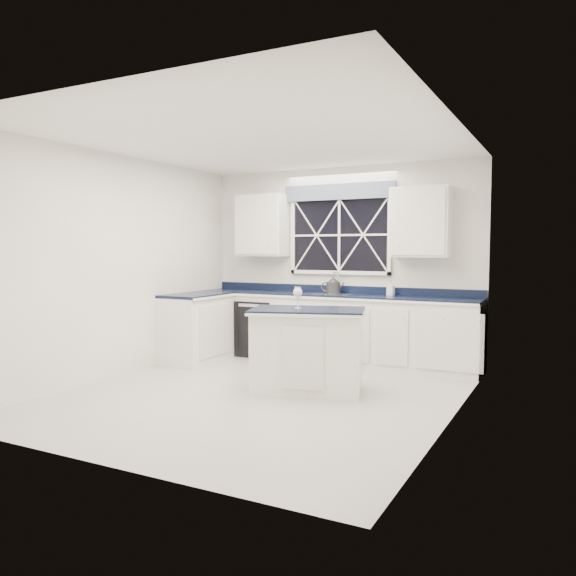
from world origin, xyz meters
The scene contains 13 objects.
ground centered at (0.00, 0.00, 0.00)m, with size 4.50×4.50×0.00m, color #A8A7A3.
back_wall centered at (0.00, 2.25, 1.35)m, with size 4.00×0.10×2.70m, color white.
base_cabinets centered at (-0.33, 1.78, 0.45)m, with size 3.99×1.60×0.90m.
countertop centered at (0.00, 1.95, 0.92)m, with size 3.98×0.64×0.04m, color black.
dishwasher centered at (-1.10, 1.95, 0.41)m, with size 0.60×0.58×0.82m, color black.
window centered at (0.00, 2.20, 1.83)m, with size 1.65×0.09×1.26m.
upper_cabinets centered at (0.00, 2.08, 1.90)m, with size 3.10×0.34×0.90m.
faucet centered at (0.00, 2.14, 1.10)m, with size 0.05×0.20×0.30m.
island centered at (0.39, 0.35, 0.46)m, with size 1.38×1.06×0.91m.
rug centered at (-0.06, 1.32, 0.01)m, with size 1.49×1.09×0.02m.
kettle centered at (-0.02, 2.03, 1.05)m, with size 0.32×0.24×0.23m.
wine_glass centered at (0.26, 0.35, 1.07)m, with size 0.10×0.10×0.23m.
soap_bottle centered at (0.78, 2.10, 1.04)m, with size 0.09×0.09×0.19m, color silver.
Camera 1 is at (2.98, -5.14, 1.56)m, focal length 35.00 mm.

